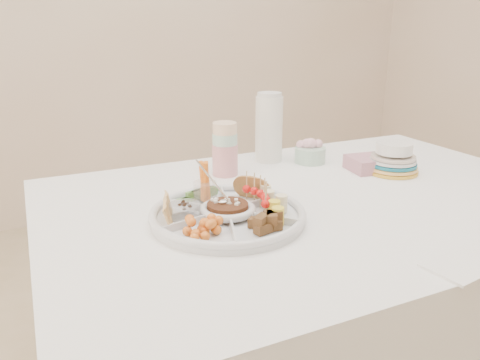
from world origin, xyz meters
name	(u,v)px	position (x,y,z in m)	size (l,w,h in m)	color
wall_back	(140,2)	(0.00, 2.00, 1.35)	(4.00, 0.02, 2.70)	beige
dining_table	(313,311)	(0.00, 0.00, 0.38)	(1.52, 1.02, 0.76)	white
party_tray	(228,212)	(-0.31, -0.05, 0.78)	(0.38, 0.38, 0.04)	white
bean_dip	(228,209)	(-0.31, -0.05, 0.79)	(0.10, 0.10, 0.04)	#3D2317
tortillas	(247,188)	(-0.21, 0.04, 0.80)	(0.10, 0.10, 0.06)	olive
carrot_cucumber	(199,183)	(-0.33, 0.08, 0.82)	(0.12, 0.12, 0.11)	orange
pita_raisins	(174,207)	(-0.43, -0.01, 0.80)	(0.11, 0.11, 0.06)	#E5C372
cherries	(204,227)	(-0.40, -0.14, 0.79)	(0.10, 0.10, 0.04)	orange
granola_chunks	(261,224)	(-0.28, -0.17, 0.79)	(0.11, 0.11, 0.05)	brown
banana_tomato	(280,196)	(-0.18, -0.09, 0.82)	(0.10, 0.10, 0.08)	#D9C053
cup_stack	(225,141)	(-0.16, 0.30, 0.87)	(0.08, 0.08, 0.23)	silver
thermos	(269,127)	(0.04, 0.39, 0.88)	(0.10, 0.10, 0.25)	white
flower_bowl	(310,151)	(0.16, 0.30, 0.80)	(0.11, 0.11, 0.08)	#AECABA
napkin_stack	(370,164)	(0.29, 0.14, 0.78)	(0.14, 0.12, 0.05)	#B37788
plate_stack	(393,157)	(0.34, 0.09, 0.81)	(0.17, 0.17, 0.11)	#D9D054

